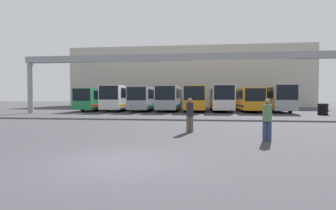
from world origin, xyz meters
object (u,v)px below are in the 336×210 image
(bus_slot_1, at_px, (123,97))
(bus_slot_7, at_px, (274,97))
(bus_slot_0, at_px, (100,98))
(bus_slot_6, at_px, (246,98))
(pedestrian_near_center, at_px, (190,114))
(tire_stack, at_px, (323,109))
(bus_slot_4, at_px, (195,97))
(pedestrian_near_right, at_px, (267,119))
(bus_slot_2, at_px, (146,97))
(bus_slot_3, at_px, (170,97))
(bus_slot_5, at_px, (220,97))

(bus_slot_1, bearing_deg, bus_slot_7, -2.24)
(bus_slot_0, xyz_separation_m, bus_slot_6, (20.48, 0.03, -0.02))
(pedestrian_near_center, height_order, tire_stack, pedestrian_near_center)
(bus_slot_4, height_order, pedestrian_near_center, bus_slot_4)
(bus_slot_7, relative_size, pedestrian_near_right, 5.93)
(bus_slot_1, bearing_deg, tire_stack, -16.74)
(bus_slot_6, relative_size, bus_slot_7, 1.14)
(bus_slot_0, relative_size, pedestrian_near_center, 6.62)
(bus_slot_7, bearing_deg, bus_slot_2, 177.88)
(bus_slot_2, xyz_separation_m, bus_slot_4, (6.83, -0.95, 0.04))
(bus_slot_1, distance_m, bus_slot_7, 20.50)
(bus_slot_3, distance_m, pedestrian_near_right, 24.99)
(pedestrian_near_right, bearing_deg, bus_slot_0, 140.00)
(bus_slot_2, xyz_separation_m, bus_slot_5, (10.24, -0.28, 0.10))
(bus_slot_3, xyz_separation_m, bus_slot_5, (6.83, 0.40, 0.04))
(bus_slot_2, bearing_deg, bus_slot_5, -1.59)
(bus_slot_2, distance_m, pedestrian_near_right, 26.77)
(bus_slot_0, bearing_deg, tire_stack, -14.53)
(bus_slot_2, relative_size, bus_slot_4, 1.19)
(bus_slot_5, relative_size, bus_slot_6, 0.94)
(bus_slot_3, height_order, tire_stack, bus_slot_3)
(bus_slot_3, distance_m, tire_stack, 18.12)
(bus_slot_6, xyz_separation_m, pedestrian_near_right, (-3.32, -24.77, -0.75))
(pedestrian_near_right, relative_size, tire_stack, 1.51)
(bus_slot_0, bearing_deg, bus_slot_7, -1.68)
(bus_slot_0, relative_size, bus_slot_5, 1.06)
(bus_slot_2, bearing_deg, bus_slot_4, -7.90)
(bus_slot_7, bearing_deg, pedestrian_near_right, -105.65)
(bus_slot_3, bearing_deg, bus_slot_1, 172.85)
(bus_slot_0, height_order, pedestrian_near_right, bus_slot_0)
(bus_slot_0, bearing_deg, bus_slot_6, 0.08)
(bus_slot_1, height_order, pedestrian_near_right, bus_slot_1)
(bus_slot_5, relative_size, pedestrian_near_right, 6.31)
(pedestrian_near_center, height_order, pedestrian_near_right, pedestrian_near_center)
(bus_slot_0, height_order, bus_slot_1, bus_slot_1)
(bus_slot_4, bearing_deg, pedestrian_near_center, -89.69)
(tire_stack, bearing_deg, pedestrian_near_center, -131.34)
(pedestrian_near_right, height_order, tire_stack, pedestrian_near_right)
(bus_slot_0, distance_m, bus_slot_2, 6.83)
(bus_slot_4, relative_size, bus_slot_6, 0.83)
(bus_slot_3, xyz_separation_m, pedestrian_near_center, (3.53, -21.54, -0.91))
(bus_slot_4, relative_size, pedestrian_near_right, 5.58)
(bus_slot_1, relative_size, bus_slot_3, 1.16)
(bus_slot_3, relative_size, tire_stack, 8.87)
(bus_slot_6, distance_m, bus_slot_7, 3.50)
(bus_slot_3, relative_size, bus_slot_7, 0.99)
(bus_slot_2, bearing_deg, bus_slot_6, 0.41)
(bus_slot_1, bearing_deg, bus_slot_6, -0.25)
(bus_slot_1, xyz_separation_m, bus_slot_6, (17.07, -0.07, -0.21))
(bus_slot_6, relative_size, pedestrian_near_center, 6.65)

